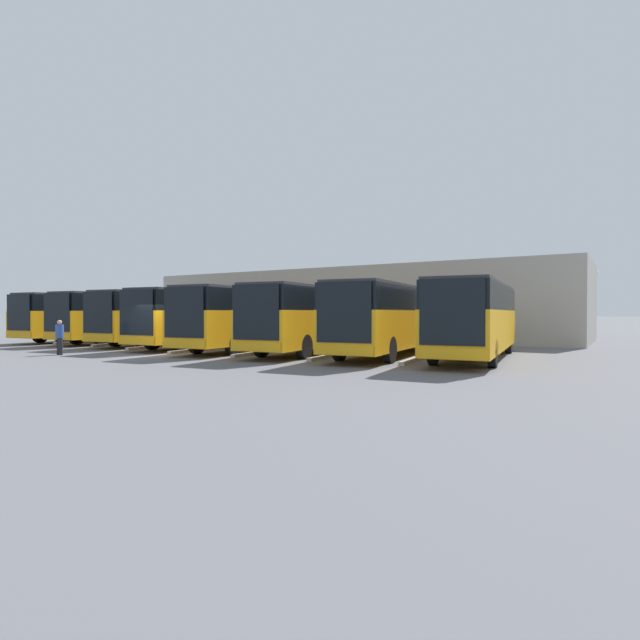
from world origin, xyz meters
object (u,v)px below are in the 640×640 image
at_px(bus_0, 476,317).
at_px(bus_3, 255,316).
at_px(bus_4, 210,316).
at_px(bus_6, 133,316).
at_px(pedestrian, 60,336).
at_px(bus_2, 317,317).
at_px(bus_5, 172,316).
at_px(bus_7, 96,315).
at_px(bus_1, 390,317).

relative_size(bus_0, bus_3, 1.00).
xyz_separation_m(bus_4, bus_6, (8.04, -0.57, 0.00)).
bearing_deg(bus_4, bus_6, -10.68).
bearing_deg(pedestrian, bus_6, 133.38).
bearing_deg(pedestrian, bus_2, 48.15).
relative_size(bus_5, pedestrian, 7.09).
bearing_deg(bus_7, bus_3, 169.96).
xyz_separation_m(bus_1, bus_7, (24.13, -0.41, 0.00)).
distance_m(bus_6, bus_7, 4.03).
distance_m(bus_0, bus_7, 28.15).
relative_size(bus_2, bus_6, 1.00).
height_order(bus_3, bus_7, same).
xyz_separation_m(bus_6, pedestrian, (-6.05, 8.96, -0.96)).
relative_size(bus_1, pedestrian, 7.09).
relative_size(bus_3, bus_4, 1.00).
bearing_deg(bus_2, bus_6, -9.85).
distance_m(bus_4, bus_6, 8.06).
xyz_separation_m(bus_0, bus_2, (8.04, 0.80, 0.00)).
height_order(bus_5, bus_6, same).
distance_m(bus_1, bus_2, 4.04).
xyz_separation_m(bus_0, bus_6, (24.13, -0.10, 0.00)).
xyz_separation_m(bus_1, bus_3, (8.04, 0.54, 0.00)).
height_order(bus_2, pedestrian, bus_2).
height_order(bus_6, pedestrian, bus_6).
bearing_deg(pedestrian, bus_7, 148.23).
relative_size(bus_0, pedestrian, 7.09).
bearing_deg(bus_4, bus_7, -8.55).
bearing_deg(bus_1, bus_0, -179.90).
bearing_deg(bus_7, bus_5, 174.50).
bearing_deg(bus_0, bus_5, -6.93).
height_order(bus_1, pedestrian, bus_1).
xyz_separation_m(bus_2, bus_3, (4.02, 0.22, 0.00)).
bearing_deg(bus_4, bus_3, 165.52).
bearing_deg(bus_2, bus_4, -9.02).
relative_size(bus_4, bus_5, 1.00).
height_order(bus_0, bus_6, same).
relative_size(bus_2, bus_7, 1.00).
relative_size(bus_5, bus_7, 1.00).
bearing_deg(bus_3, pedestrian, 45.85).
relative_size(bus_1, bus_3, 1.00).
xyz_separation_m(bus_1, bus_6, (20.11, -0.58, 0.00)).
height_order(bus_0, bus_1, same).
height_order(bus_4, bus_6, same).
height_order(bus_0, bus_3, same).
height_order(bus_3, bus_6, same).
height_order(bus_0, bus_2, same).
xyz_separation_m(bus_3, bus_7, (16.09, -0.95, 0.00)).
bearing_deg(bus_6, bus_1, 171.71).
bearing_deg(bus_6, bus_0, 173.11).
bearing_deg(pedestrian, bus_3, 61.88).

